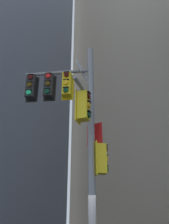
# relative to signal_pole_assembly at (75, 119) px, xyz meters

# --- Properties ---
(building_mid_block) EXTENTS (16.56, 16.56, 39.37)m
(building_mid_block) POSITION_rel_signal_pole_assembly_xyz_m (-0.26, 24.49, 14.59)
(building_mid_block) COLOR tan
(building_mid_block) RESTS_ON ground
(signal_pole_assembly) EXTENTS (3.09, 2.40, 8.25)m
(signal_pole_assembly) POSITION_rel_signal_pole_assembly_xyz_m (0.00, 0.00, 0.00)
(signal_pole_assembly) COLOR gray
(signal_pole_assembly) RESTS_ON ground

